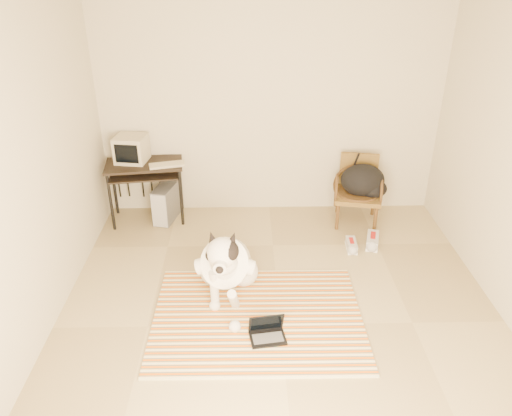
{
  "coord_description": "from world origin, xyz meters",
  "views": [
    {
      "loc": [
        -0.29,
        -3.41,
        2.96
      ],
      "look_at": [
        -0.21,
        0.51,
        0.9
      ],
      "focal_mm": 35.0,
      "sensor_mm": 36.0,
      "label": 1
    }
  ],
  "objects_px": {
    "dog": "(227,265)",
    "crt_monitor": "(131,149)",
    "computer_desk": "(144,172)",
    "laptop": "(267,332)",
    "rattan_chair": "(358,190)",
    "pc_tower": "(166,203)",
    "backpack": "(364,182)"
  },
  "relations": [
    {
      "from": "dog",
      "to": "crt_monitor",
      "type": "distance_m",
      "value": 2.04
    },
    {
      "from": "computer_desk",
      "to": "dog",
      "type": "bearing_deg",
      "value": -56.73
    },
    {
      "from": "laptop",
      "to": "rattan_chair",
      "type": "height_order",
      "value": "rattan_chair"
    },
    {
      "from": "laptop",
      "to": "pc_tower",
      "type": "distance_m",
      "value": 2.42
    },
    {
      "from": "dog",
      "to": "pc_tower",
      "type": "height_order",
      "value": "dog"
    },
    {
      "from": "pc_tower",
      "to": "backpack",
      "type": "relative_size",
      "value": 0.94
    },
    {
      "from": "laptop",
      "to": "computer_desk",
      "type": "xyz_separation_m",
      "value": [
        -1.35,
        2.13,
        0.56
      ]
    },
    {
      "from": "computer_desk",
      "to": "backpack",
      "type": "xyz_separation_m",
      "value": [
        2.56,
        -0.13,
        -0.09
      ]
    },
    {
      "from": "dog",
      "to": "pc_tower",
      "type": "relative_size",
      "value": 2.41
    },
    {
      "from": "computer_desk",
      "to": "laptop",
      "type": "bearing_deg",
      "value": -57.62
    },
    {
      "from": "computer_desk",
      "to": "backpack",
      "type": "relative_size",
      "value": 1.76
    },
    {
      "from": "rattan_chair",
      "to": "dog",
      "type": "bearing_deg",
      "value": -136.07
    },
    {
      "from": "rattan_chair",
      "to": "backpack",
      "type": "height_order",
      "value": "rattan_chair"
    },
    {
      "from": "rattan_chair",
      "to": "crt_monitor",
      "type": "bearing_deg",
      "value": 176.75
    },
    {
      "from": "pc_tower",
      "to": "backpack",
      "type": "distance_m",
      "value": 2.37
    },
    {
      "from": "computer_desk",
      "to": "pc_tower",
      "type": "bearing_deg",
      "value": 0.72
    },
    {
      "from": "backpack",
      "to": "computer_desk",
      "type": "bearing_deg",
      "value": 177.07
    },
    {
      "from": "computer_desk",
      "to": "backpack",
      "type": "bearing_deg",
      "value": -2.93
    },
    {
      "from": "rattan_chair",
      "to": "backpack",
      "type": "xyz_separation_m",
      "value": [
        0.05,
        -0.06,
        0.14
      ]
    },
    {
      "from": "laptop",
      "to": "backpack",
      "type": "bearing_deg",
      "value": 58.82
    },
    {
      "from": "pc_tower",
      "to": "crt_monitor",
      "type": "bearing_deg",
      "value": 168.01
    },
    {
      "from": "rattan_chair",
      "to": "backpack",
      "type": "relative_size",
      "value": 1.5
    },
    {
      "from": "dog",
      "to": "crt_monitor",
      "type": "bearing_deg",
      "value": 125.38
    },
    {
      "from": "backpack",
      "to": "rattan_chair",
      "type": "bearing_deg",
      "value": 132.56
    },
    {
      "from": "dog",
      "to": "rattan_chair",
      "type": "height_order",
      "value": "dog"
    },
    {
      "from": "dog",
      "to": "computer_desk",
      "type": "bearing_deg",
      "value": 123.27
    },
    {
      "from": "pc_tower",
      "to": "laptop",
      "type": "bearing_deg",
      "value": -62.06
    },
    {
      "from": "computer_desk",
      "to": "rattan_chair",
      "type": "relative_size",
      "value": 1.17
    },
    {
      "from": "dog",
      "to": "crt_monitor",
      "type": "height_order",
      "value": "crt_monitor"
    },
    {
      "from": "crt_monitor",
      "to": "backpack",
      "type": "relative_size",
      "value": 0.73
    },
    {
      "from": "dog",
      "to": "pc_tower",
      "type": "bearing_deg",
      "value": 117.06
    },
    {
      "from": "crt_monitor",
      "to": "backpack",
      "type": "bearing_deg",
      "value": -4.45
    }
  ]
}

